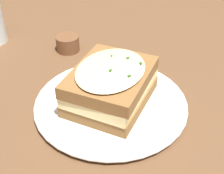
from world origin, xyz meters
TOP-DOWN VIEW (x-y plane):
  - ground_plane at (0.00, 0.00)m, footprint 2.40×2.40m
  - dinner_plate at (0.00, 0.03)m, footprint 0.26×0.26m
  - sandwich at (0.00, 0.03)m, footprint 0.16×0.18m
  - condiment_pot at (-0.10, 0.22)m, footprint 0.05×0.05m

SIDE VIEW (x-z plane):
  - ground_plane at x=0.00m, z-range 0.00..0.00m
  - dinner_plate at x=0.00m, z-range 0.00..0.01m
  - condiment_pot at x=-0.10m, z-range 0.00..0.03m
  - sandwich at x=0.00m, z-range 0.01..0.08m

